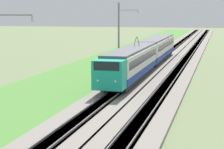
# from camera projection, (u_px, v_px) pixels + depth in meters

# --- Properties ---
(ballast_main) EXTENTS (240.00, 4.40, 0.30)m
(ballast_main) POSITION_uv_depth(u_px,v_px,m) (153.00, 64.00, 64.23)
(ballast_main) COLOR gray
(ballast_main) RESTS_ON ground
(ballast_adjacent) EXTENTS (240.00, 4.40, 0.30)m
(ballast_adjacent) POSITION_uv_depth(u_px,v_px,m) (182.00, 65.00, 63.22)
(ballast_adjacent) COLOR gray
(ballast_adjacent) RESTS_ON ground
(track_main) EXTENTS (240.00, 1.57, 0.45)m
(track_main) POSITION_uv_depth(u_px,v_px,m) (153.00, 64.00, 64.23)
(track_main) COLOR #4C4238
(track_main) RESTS_ON ground
(track_adjacent) EXTENTS (240.00, 1.57, 0.45)m
(track_adjacent) POSITION_uv_depth(u_px,v_px,m) (182.00, 65.00, 63.22)
(track_adjacent) COLOR #4C4238
(track_adjacent) RESTS_ON ground
(grass_verge) EXTENTS (240.00, 13.07, 0.12)m
(grass_verge) POSITION_uv_depth(u_px,v_px,m) (114.00, 64.00, 65.66)
(grass_verge) COLOR #4C8438
(grass_verge) RESTS_ON ground
(passenger_train) EXTENTS (41.61, 2.92, 4.96)m
(passenger_train) POSITION_uv_depth(u_px,v_px,m) (146.00, 54.00, 58.22)
(passenger_train) COLOR #19A88E
(passenger_train) RESTS_ON ground
(catenary_mast_mid) EXTENTS (0.22, 2.56, 8.96)m
(catenary_mast_mid) POSITION_uv_depth(u_px,v_px,m) (119.00, 39.00, 53.09)
(catenary_mast_mid) COLOR slate
(catenary_mast_mid) RESTS_ON ground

